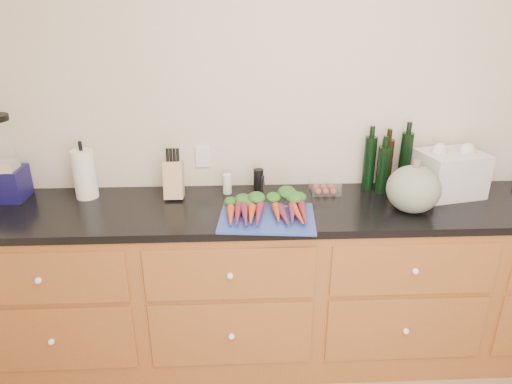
{
  "coord_description": "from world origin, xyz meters",
  "views": [
    {
      "loc": [
        -0.41,
        -0.88,
        1.92
      ],
      "look_at": [
        -0.32,
        1.2,
        1.06
      ],
      "focal_mm": 32.0,
      "sensor_mm": 36.0,
      "label": 1
    }
  ],
  "objects_px": {
    "cutting_board": "(267,218)",
    "tomato_box": "(325,186)",
    "squash": "(413,189)",
    "knife_block": "(174,180)",
    "carrots": "(266,208)",
    "paper_towel": "(85,174)",
    "blender_appliance": "(3,164)"
  },
  "relations": [
    {
      "from": "cutting_board",
      "to": "tomato_box",
      "type": "bearing_deg",
      "value": 43.53
    },
    {
      "from": "squash",
      "to": "knife_block",
      "type": "xyz_separation_m",
      "value": [
        -1.23,
        0.24,
        -0.02
      ]
    },
    {
      "from": "carrots",
      "to": "paper_towel",
      "type": "height_order",
      "value": "paper_towel"
    },
    {
      "from": "carrots",
      "to": "paper_towel",
      "type": "bearing_deg",
      "value": 164.28
    },
    {
      "from": "knife_block",
      "to": "squash",
      "type": "bearing_deg",
      "value": -10.94
    },
    {
      "from": "cutting_board",
      "to": "paper_towel",
      "type": "bearing_deg",
      "value": 161.65
    },
    {
      "from": "blender_appliance",
      "to": "tomato_box",
      "type": "distance_m",
      "value": 1.73
    },
    {
      "from": "cutting_board",
      "to": "carrots",
      "type": "relative_size",
      "value": 1.08
    },
    {
      "from": "knife_block",
      "to": "cutting_board",
      "type": "bearing_deg",
      "value": -31.65
    },
    {
      "from": "blender_appliance",
      "to": "knife_block",
      "type": "bearing_deg",
      "value": -1.12
    },
    {
      "from": "squash",
      "to": "tomato_box",
      "type": "distance_m",
      "value": 0.48
    },
    {
      "from": "cutting_board",
      "to": "tomato_box",
      "type": "distance_m",
      "value": 0.48
    },
    {
      "from": "knife_block",
      "to": "tomato_box",
      "type": "xyz_separation_m",
      "value": [
        0.83,
        0.03,
        -0.06
      ]
    },
    {
      "from": "cutting_board",
      "to": "blender_appliance",
      "type": "xyz_separation_m",
      "value": [
        -1.38,
        0.32,
        0.19
      ]
    },
    {
      "from": "carrots",
      "to": "squash",
      "type": "height_order",
      "value": "squash"
    },
    {
      "from": "squash",
      "to": "blender_appliance",
      "type": "distance_m",
      "value": 2.14
    },
    {
      "from": "paper_towel",
      "to": "tomato_box",
      "type": "distance_m",
      "value": 1.32
    },
    {
      "from": "squash",
      "to": "cutting_board",
      "type": "bearing_deg",
      "value": -175.16
    },
    {
      "from": "carrots",
      "to": "tomato_box",
      "type": "xyz_separation_m",
      "value": [
        0.35,
        0.28,
        -0.0
      ]
    },
    {
      "from": "cutting_board",
      "to": "knife_block",
      "type": "xyz_separation_m",
      "value": [
        -0.49,
        0.3,
        0.09
      ]
    },
    {
      "from": "knife_block",
      "to": "paper_towel",
      "type": "bearing_deg",
      "value": 177.61
    },
    {
      "from": "cutting_board",
      "to": "paper_towel",
      "type": "xyz_separation_m",
      "value": [
        -0.96,
        0.32,
        0.13
      ]
    },
    {
      "from": "tomato_box",
      "to": "blender_appliance",
      "type": "bearing_deg",
      "value": -179.59
    },
    {
      "from": "cutting_board",
      "to": "blender_appliance",
      "type": "bearing_deg",
      "value": 167.04
    },
    {
      "from": "blender_appliance",
      "to": "knife_block",
      "type": "xyz_separation_m",
      "value": [
        0.89,
        -0.02,
        -0.1
      ]
    },
    {
      "from": "tomato_box",
      "to": "squash",
      "type": "bearing_deg",
      "value": -34.2
    },
    {
      "from": "blender_appliance",
      "to": "cutting_board",
      "type": "bearing_deg",
      "value": -12.96
    },
    {
      "from": "squash",
      "to": "tomato_box",
      "type": "bearing_deg",
      "value": 145.8
    },
    {
      "from": "carrots",
      "to": "knife_block",
      "type": "distance_m",
      "value": 0.55
    },
    {
      "from": "squash",
      "to": "paper_towel",
      "type": "distance_m",
      "value": 1.72
    },
    {
      "from": "cutting_board",
      "to": "carrots",
      "type": "distance_m",
      "value": 0.06
    },
    {
      "from": "tomato_box",
      "to": "paper_towel",
      "type": "bearing_deg",
      "value": -179.56
    }
  ]
}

